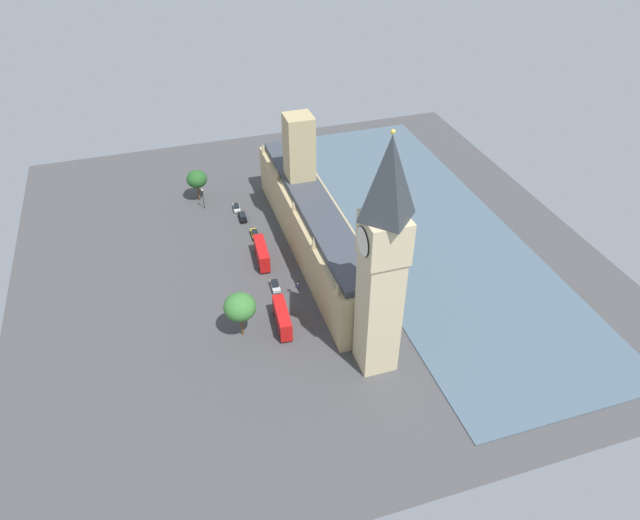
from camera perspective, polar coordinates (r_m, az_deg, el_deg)
The scene contains 15 objects.
ground_plane at distance 146.46m, azimuth -1.26°, elevation 0.73°, with size 140.51×140.51×0.00m, color #424244.
river_thames at distance 157.05m, azimuth 10.38°, elevation 2.92°, with size 42.63×126.46×0.25m, color #475B6B.
parliament_building at distance 143.42m, azimuth -0.70°, elevation 3.79°, with size 11.26×70.51×30.96m.
clock_tower at distance 102.03m, azimuth 6.14°, elevation 0.14°, with size 7.84×7.84×50.03m.
car_white_under_trees at distance 164.15m, azimuth -8.17°, elevation 5.13°, with size 2.04×4.14×1.74m.
car_black_by_river_gate at distance 159.77m, azimuth -7.57°, elevation 4.21°, with size 2.07×4.77×1.74m.
car_yellow_cab_near_tower at distance 152.51m, azimuth -6.39°, elevation 2.55°, with size 1.90×4.79×1.74m.
double_decker_bus_far_end at distance 142.51m, azimuth -5.72°, elevation 0.68°, with size 3.23×10.64×4.75m.
car_silver_midblock at distance 135.22m, azimuth -4.41°, elevation -2.49°, with size 2.04×4.45×1.74m.
double_decker_bus_leading at distance 124.31m, azimuth -3.72°, elevation -5.64°, with size 3.32×10.66×4.75m.
pedestrian_corner at distance 135.06m, azimuth -2.20°, elevation -2.55°, with size 0.56×0.64×1.55m.
plane_tree_trailing at distance 120.18m, azimuth -7.84°, elevation -4.59°, with size 6.70×6.70×10.46m.
plane_tree_kerbside at distance 167.71m, azimuth -11.96°, elevation 7.73°, with size 5.69×5.69×9.20m.
plane_tree_opposite_hall at distance 169.36m, azimuth -11.96°, elevation 7.70°, with size 5.45×5.45×8.20m.
street_lamp_slot_10 at distance 164.68m, azimuth -11.40°, elevation 6.26°, with size 0.56×0.56×6.18m.
Camera 1 is at (32.52, 113.32, 86.90)m, focal length 32.72 mm.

